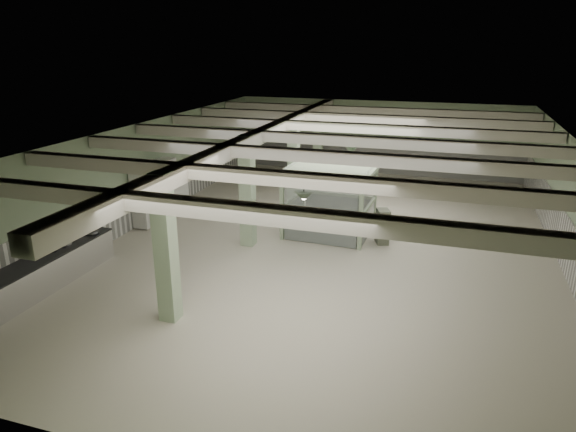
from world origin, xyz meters
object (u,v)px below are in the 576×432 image
(walkin_cooler, at_px, (156,193))
(guard_booth, at_px, (330,188))
(filing_cabinet, at_px, (383,226))
(prep_counter, at_px, (41,274))

(walkin_cooler, relative_size, guard_booth, 0.77)
(guard_booth, height_order, filing_cabinet, guard_booth)
(guard_booth, bearing_deg, walkin_cooler, -172.36)
(walkin_cooler, xyz_separation_m, guard_booth, (6.40, 0.55, 0.56))
(prep_counter, distance_m, filing_cabinet, 10.24)
(filing_cabinet, bearing_deg, guard_booth, 148.26)
(prep_counter, height_order, guard_booth, guard_booth)
(guard_booth, distance_m, filing_cabinet, 2.17)
(prep_counter, relative_size, walkin_cooler, 2.20)
(walkin_cooler, distance_m, guard_booth, 6.45)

